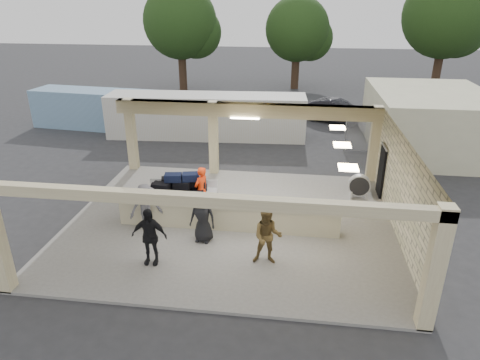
# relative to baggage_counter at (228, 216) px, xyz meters

# --- Properties ---
(ground) EXTENTS (120.00, 120.00, 0.00)m
(ground) POSITION_rel_baggage_counter_xyz_m (0.00, 0.50, -0.59)
(ground) COLOR #292A2C
(ground) RESTS_ON ground
(pavilion) EXTENTS (12.01, 10.00, 3.55)m
(pavilion) POSITION_rel_baggage_counter_xyz_m (0.21, 1.16, 0.76)
(pavilion) COLOR slate
(pavilion) RESTS_ON ground
(baggage_counter) EXTENTS (8.20, 0.58, 0.98)m
(baggage_counter) POSITION_rel_baggage_counter_xyz_m (0.00, 0.00, 0.00)
(baggage_counter) COLOR #C4B992
(baggage_counter) RESTS_ON pavilion
(luggage_cart) EXTENTS (2.85, 1.87, 1.61)m
(luggage_cart) POSITION_rel_baggage_counter_xyz_m (-2.07, 1.02, 0.38)
(luggage_cart) COLOR silver
(luggage_cart) RESTS_ON pavilion
(drum_fan) EXTENTS (0.93, 0.51, 1.01)m
(drum_fan) POSITION_rel_baggage_counter_xyz_m (5.04, 3.28, 0.05)
(drum_fan) COLOR silver
(drum_fan) RESTS_ON pavilion
(baggage_handler) EXTENTS (0.67, 0.79, 1.89)m
(baggage_handler) POSITION_rel_baggage_counter_xyz_m (-1.20, 1.08, 0.46)
(baggage_handler) COLOR #F8360D
(baggage_handler) RESTS_ON pavilion
(passenger_a) EXTENTS (0.93, 0.43, 1.89)m
(passenger_a) POSITION_rel_baggage_counter_xyz_m (1.58, -2.00, 0.46)
(passenger_a) COLOR olive
(passenger_a) RESTS_ON pavilion
(passenger_b) EXTENTS (1.13, 0.44, 1.91)m
(passenger_b) POSITION_rel_baggage_counter_xyz_m (-2.07, -2.49, 0.47)
(passenger_b) COLOR black
(passenger_b) RESTS_ON pavilion
(passenger_c) EXTENTS (1.21, 0.92, 1.79)m
(passenger_c) POSITION_rel_baggage_counter_xyz_m (-2.87, -0.50, 0.41)
(passenger_c) COLOR #525156
(passenger_c) RESTS_ON pavilion
(passenger_d) EXTENTS (0.93, 0.48, 1.82)m
(passenger_d) POSITION_rel_baggage_counter_xyz_m (-0.71, -0.96, 0.42)
(passenger_d) COLOR black
(passenger_d) RESTS_ON pavilion
(car_white_a) EXTENTS (5.04, 2.39, 1.44)m
(car_white_a) POSITION_rel_baggage_counter_xyz_m (8.77, 13.45, 0.13)
(car_white_a) COLOR white
(car_white_a) RESTS_ON ground
(car_white_b) EXTENTS (4.80, 3.73, 1.44)m
(car_white_b) POSITION_rel_baggage_counter_xyz_m (12.50, 14.85, 0.13)
(car_white_b) COLOR white
(car_white_b) RESTS_ON ground
(car_dark) EXTENTS (4.80, 3.49, 1.52)m
(car_dark) POSITION_rel_baggage_counter_xyz_m (4.96, 15.35, 0.17)
(car_dark) COLOR black
(car_dark) RESTS_ON ground
(container_white) EXTENTS (11.88, 3.02, 2.55)m
(container_white) POSITION_rel_baggage_counter_xyz_m (-3.06, 11.07, 0.69)
(container_white) COLOR silver
(container_white) RESTS_ON ground
(container_blue) EXTENTS (9.39, 3.13, 2.40)m
(container_blue) POSITION_rel_baggage_counter_xyz_m (-9.98, 12.07, 0.61)
(container_blue) COLOR #7EA3CA
(container_blue) RESTS_ON ground
(fence) EXTENTS (12.06, 0.06, 2.03)m
(fence) POSITION_rel_baggage_counter_xyz_m (11.00, 9.50, 0.47)
(fence) COLOR gray
(fence) RESTS_ON ground
(tree_left) EXTENTS (6.60, 6.30, 9.00)m
(tree_left) POSITION_rel_baggage_counter_xyz_m (-7.68, 24.66, 5.00)
(tree_left) COLOR #382619
(tree_left) RESTS_ON ground
(tree_mid) EXTENTS (6.00, 5.60, 8.00)m
(tree_mid) POSITION_rel_baggage_counter_xyz_m (2.32, 26.66, 4.38)
(tree_mid) COLOR #382619
(tree_mid) RESTS_ON ground
(tree_right) EXTENTS (7.20, 7.00, 10.00)m
(tree_right) POSITION_rel_baggage_counter_xyz_m (14.32, 25.66, 5.63)
(tree_right) COLOR #382619
(tree_right) RESTS_ON ground
(adjacent_building) EXTENTS (6.00, 8.00, 3.20)m
(adjacent_building) POSITION_rel_baggage_counter_xyz_m (9.50, 10.50, 1.01)
(adjacent_building) COLOR beige
(adjacent_building) RESTS_ON ground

